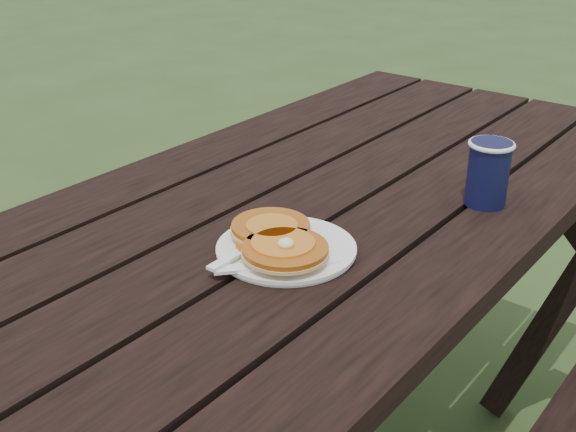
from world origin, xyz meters
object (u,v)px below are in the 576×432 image
Objects in this scene: pancake_stack at (278,241)px; coffee_cup at (489,170)px; picnic_table at (285,393)px; plate at (286,250)px.

pancake_stack is 1.63× the size of coffee_cup.
plate reaches higher than picnic_table.
plate is at bearing 74.06° from pancake_stack.
pancake_stack is at bearing -55.68° from picnic_table.
picnic_table is 0.43m from pancake_stack.
picnic_table is 16.05× the size of coffee_cup.
pancake_stack is (-0.00, -0.01, 0.02)m from plate.
coffee_cup is at bearing 43.44° from picnic_table.
picnic_table is at bearing 128.98° from plate.
pancake_stack is at bearing -105.94° from plate.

